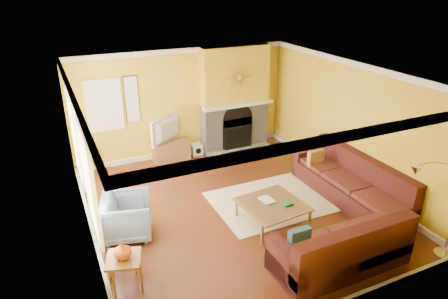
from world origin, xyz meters
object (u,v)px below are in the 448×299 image
sectional_sofa (315,198)px  side_table (125,272)px  armchair (127,217)px  arc_lamp (434,215)px  coffee_table (272,213)px  media_console (171,151)px

sectional_sofa → side_table: 3.67m
armchair → arc_lamp: (4.12, -2.77, 0.56)m
sectional_sofa → coffee_table: bearing=165.5°
media_console → side_table: 4.49m
sectional_sofa → media_console: sectional_sofa is taller
coffee_table → armchair: (-2.52, 0.75, 0.17)m
side_table → arc_lamp: bearing=-18.5°
coffee_table → armchair: 2.63m
sectional_sofa → coffee_table: sectional_sofa is taller
arc_lamp → coffee_table: bearing=128.2°
armchair → arc_lamp: arc_lamp is taller
coffee_table → armchair: bearing=163.5°
sectional_sofa → arc_lamp: size_ratio=1.82×
media_console → armchair: armchair is taller
sectional_sofa → armchair: size_ratio=4.09×
coffee_table → arc_lamp: size_ratio=0.58×
coffee_table → armchair: armchair is taller
media_console → arc_lamp: bearing=-66.1°
armchair → side_table: bearing=-179.6°
media_console → arc_lamp: 6.06m
armchair → side_table: (-0.32, -1.29, -0.11)m
side_table → arc_lamp: (4.44, -1.49, 0.68)m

